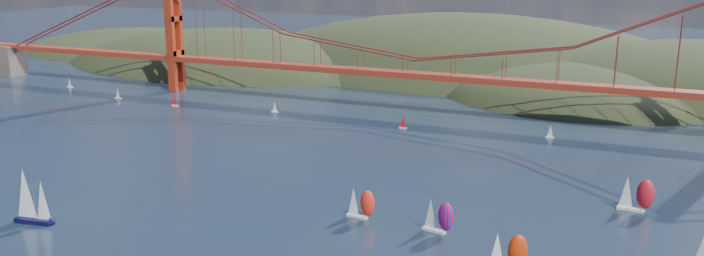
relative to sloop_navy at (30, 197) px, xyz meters
name	(u,v)px	position (x,y,z in m)	size (l,w,h in m)	color
headlands	(558,105)	(91.75, 249.52, -19.13)	(725.00, 225.00, 96.00)	black
bridge	(414,34)	(45.06, 151.23, 25.57)	(552.00, 12.00, 55.00)	maroon
sloop_navy	(30,197)	(0.00, 0.00, 0.00)	(10.05, 6.19, 15.11)	black
racer_0	(360,203)	(71.25, 34.43, -2.67)	(7.42, 3.10, 8.47)	silver
racer_1	(507,252)	(109.99, 19.31, -2.31)	(8.26, 5.18, 9.23)	silver
racer_3	(635,194)	(132.79, 66.68, -2.05)	(8.55, 3.55, 9.78)	white
racer_rwb	(438,215)	(91.22, 33.45, -2.47)	(7.92, 4.25, 8.88)	white
distant_boat_0	(69,83)	(-126.48, 136.22, -4.26)	(3.00, 2.00, 4.70)	silver
distant_boat_1	(118,93)	(-85.52, 124.29, -4.26)	(3.00, 2.00, 4.70)	silver
distant_boat_2	(175,101)	(-52.06, 121.77, -4.26)	(3.00, 2.00, 4.70)	silver
distant_boat_3	(275,107)	(-6.73, 128.38, -4.26)	(3.00, 2.00, 4.70)	silver
distant_boat_8	(550,131)	(103.08, 131.54, -4.26)	(3.00, 2.00, 4.70)	silver
distant_boat_9	(403,122)	(50.81, 123.65, -4.26)	(3.00, 2.00, 4.70)	silver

